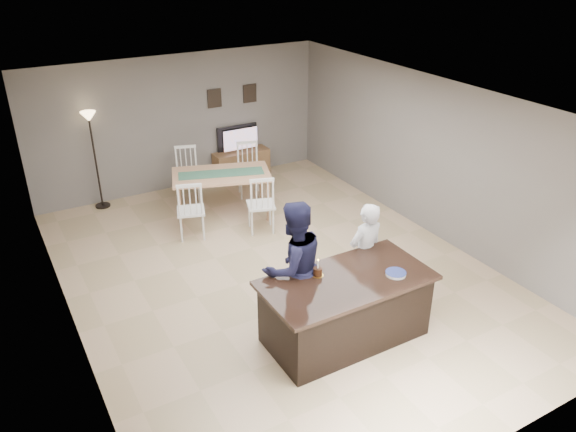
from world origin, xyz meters
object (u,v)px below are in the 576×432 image
birthday_cake (318,272)px  floor_lamp (91,134)px  man (293,267)px  kitchen_island (345,308)px  plate_stack (396,273)px  tv_console (242,164)px  woman (365,254)px  dining_table (222,181)px  television (239,138)px

birthday_cake → floor_lamp: 5.57m
man → birthday_cake: size_ratio=7.75×
kitchen_island → plate_stack: bearing=-21.8°
kitchen_island → tv_console: bearing=77.8°
kitchen_island → woman: (0.70, 0.55, 0.31)m
woman → floor_lamp: 5.66m
woman → man: size_ratio=0.84×
kitchen_island → man: 0.84m
kitchen_island → plate_stack: 0.78m
plate_stack → floor_lamp: 6.31m
plate_stack → dining_table: 4.37m
television → birthday_cake: (-1.47, -5.39, 0.09)m
tv_console → dining_table: bearing=-126.7°
woman → dining_table: bearing=-84.4°
dining_table → floor_lamp: 2.52m
birthday_cake → tv_console: bearing=74.5°
woman → plate_stack: size_ratio=5.91×
kitchen_island → dining_table: dining_table is taller
birthday_cake → floor_lamp: (-1.51, 5.34, 0.50)m
television → dining_table: television is taller
tv_console → birthday_cake: bearing=-105.5°
tv_console → birthday_cake: 5.56m
man → kitchen_island: bearing=125.5°
woman → man: (-1.15, 0.00, 0.14)m
birthday_cake → floor_lamp: size_ratio=0.12×
man → plate_stack: 1.29m
kitchen_island → floor_lamp: 5.95m
plate_stack → floor_lamp: (-2.36, 5.82, 0.54)m
plate_stack → tv_console: bearing=83.9°
tv_console → television: television is taller
tv_console → birthday_cake: birthday_cake is taller
woman → plate_stack: (-0.12, -0.78, 0.15)m
television → tv_console: bearing=90.0°
television → plate_stack: 5.91m
woman → man: bearing=-3.8°
tv_console → woman: 5.07m
television → woman: size_ratio=0.60×
birthday_cake → plate_stack: (0.85, -0.48, -0.03)m
television → kitchen_island: bearing=78.0°
man → floor_lamp: (-1.33, 5.04, 0.55)m
floor_lamp → television: bearing=1.0°
television → woman: woman is taller
tv_console → dining_table: 1.86m
woman → floor_lamp: size_ratio=0.81×
tv_console → dining_table: (-1.09, -1.46, 0.38)m
kitchen_island → dining_table: size_ratio=0.89×
television → birthday_cake: birthday_cake is taller
tv_console → woman: bearing=-95.7°
kitchen_island → birthday_cake: 0.62m
television → plate_stack: size_ratio=3.52×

